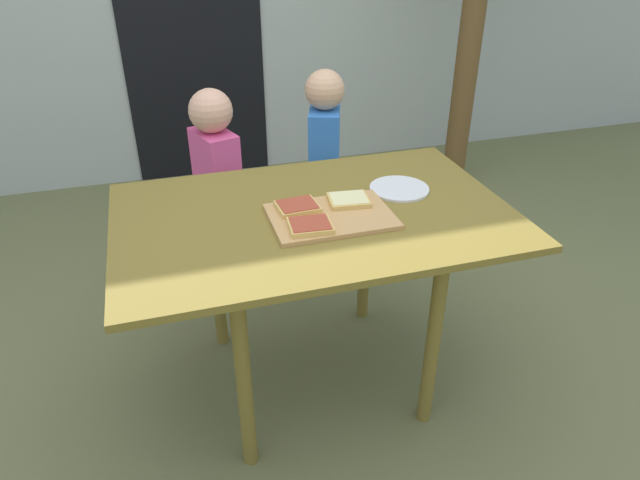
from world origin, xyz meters
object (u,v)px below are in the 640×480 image
object	(u,v)px
dining_table	(314,234)
cutting_board	(331,216)
pizza_slice_far_left	(297,206)
child_right	(324,159)
child_left	(217,178)
pizza_slice_far_right	(349,200)
pizza_slice_near_left	(310,225)
plate_white_right	(399,189)

from	to	relation	value
dining_table	cutting_board	xyz separation A→B (m)	(0.04, -0.06, 0.09)
pizza_slice_far_left	child_right	bearing A→B (deg)	66.58
dining_table	child_left	distance (m)	0.79
cutting_board	pizza_slice_far_right	size ratio (longest dim) A/B	2.71
pizza_slice_far_right	pizza_slice_far_left	xyz separation A→B (m)	(-0.18, 0.00, 0.00)
dining_table	pizza_slice_far_left	world-z (taller)	pizza_slice_far_left
pizza_slice_far_left	child_right	size ratio (longest dim) A/B	0.14
child_right	dining_table	bearing A→B (deg)	-109.66
pizza_slice_near_left	pizza_slice_far_left	size ratio (longest dim) A/B	1.02
pizza_slice_near_left	pizza_slice_far_left	distance (m)	0.14
cutting_board	pizza_slice_far_left	bearing A→B (deg)	143.56
pizza_slice_far_right	dining_table	bearing A→B (deg)	-174.78
pizza_slice_far_right	child_right	world-z (taller)	child_right
pizza_slice_far_left	plate_white_right	size ratio (longest dim) A/B	0.66
child_left	child_right	bearing A→B (deg)	5.23
pizza_slice_far_right	pizza_slice_near_left	distance (m)	0.23
dining_table	pizza_slice_far_left	size ratio (longest dim) A/B	9.36
pizza_slice_far_right	child_left	xyz separation A→B (m)	(-0.37, 0.74, -0.19)
cutting_board	pizza_slice_far_left	xyz separation A→B (m)	(-0.10, 0.07, 0.02)
dining_table	pizza_slice_far_right	size ratio (longest dim) A/B	8.96
pizza_slice_far_left	child_right	distance (m)	0.87
pizza_slice_near_left	child_left	bearing A→B (deg)	102.28
cutting_board	pizza_slice_far_right	bearing A→B (deg)	38.71
pizza_slice_far_right	child_right	distance (m)	0.82
dining_table	pizza_slice_far_right	xyz separation A→B (m)	(0.13, 0.01, 0.11)
cutting_board	child_right	size ratio (longest dim) A/B	0.39
cutting_board	child_left	size ratio (longest dim) A/B	0.41
cutting_board	pizza_slice_near_left	bearing A→B (deg)	-143.12
child_left	pizza_slice_far_right	bearing A→B (deg)	-63.41
dining_table	pizza_slice_far_left	distance (m)	0.12
dining_table	child_right	xyz separation A→B (m)	(0.29, 0.80, -0.07)
pizza_slice_far_right	pizza_slice_far_left	bearing A→B (deg)	179.13
dining_table	cutting_board	world-z (taller)	cutting_board
pizza_slice_near_left	child_right	xyz separation A→B (m)	(0.33, 0.92, -0.18)
plate_white_right	child_right	bearing A→B (deg)	95.32
dining_table	pizza_slice_far_left	bearing A→B (deg)	164.96
dining_table	child_right	size ratio (longest dim) A/B	1.30
pizza_slice_near_left	dining_table	bearing A→B (deg)	68.59
pizza_slice_far_right	child_left	world-z (taller)	child_left
pizza_slice_far_left	child_left	world-z (taller)	child_left
cutting_board	pizza_slice_near_left	xyz separation A→B (m)	(-0.09, -0.07, 0.02)
cutting_board	child_left	bearing A→B (deg)	109.35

